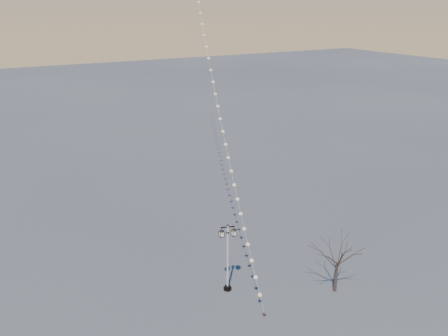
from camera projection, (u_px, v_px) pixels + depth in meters
ground at (272, 312)px, 31.65m from camera, size 300.00×300.00×0.00m
street_lamp at (228, 254)px, 33.15m from camera, size 1.36×0.76×5.52m
bare_tree at (338, 255)px, 33.01m from camera, size 2.66×2.66×4.41m
kite_train at (209, 38)px, 43.98m from camera, size 12.53×39.20×34.71m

